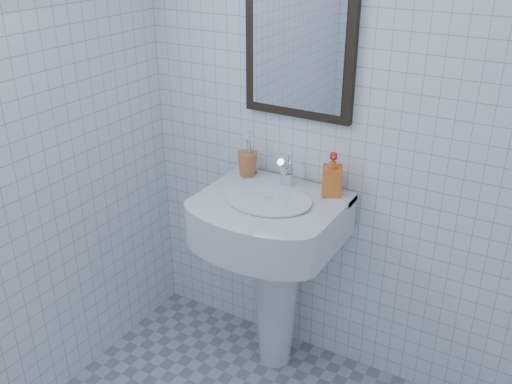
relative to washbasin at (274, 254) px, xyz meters
The scene contains 6 objects.
wall_back 0.72m from the washbasin, 33.63° to the left, with size 2.20×0.02×2.50m, color white.
washbasin is the anchor object (origin of this frame).
faucet 0.38m from the washbasin, 90.00° to the left, with size 0.06×0.13×0.15m.
toothbrush_cup 0.43m from the washbasin, 150.81° to the left, with size 0.09×0.09×0.11m, color #C36C33, non-canonical shape.
soap_dispenser 0.47m from the washbasin, 31.46° to the left, with size 0.08×0.09×0.19m, color #E65B16.
wall_mirror 0.93m from the washbasin, 90.00° to the left, with size 0.50×0.04×0.62m.
Camera 1 is at (0.73, -0.98, 2.02)m, focal length 40.00 mm.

